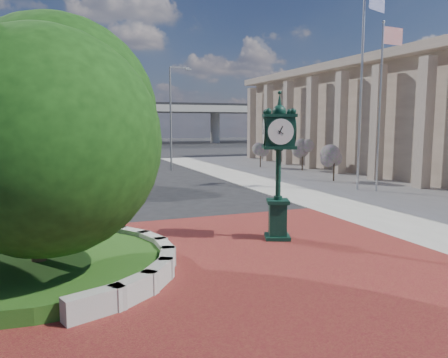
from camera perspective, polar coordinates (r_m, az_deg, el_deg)
ground at (r=12.98m, az=0.08°, el=-9.81°), size 200.00×200.00×0.00m
plaza at (r=12.09m, az=1.82°, el=-11.02°), size 12.00×12.00×0.04m
sidewalk at (r=29.98m, az=22.28°, el=-0.54°), size 20.00×50.00×0.04m
planter_wall at (r=12.23m, az=-12.02°, el=-9.73°), size 2.96×6.77×0.54m
grass_bed at (r=12.13m, az=-22.95°, el=-10.64°), size 6.10×6.10×0.40m
overpass at (r=81.73m, az=-18.26°, el=8.83°), size 90.00×12.00×7.50m
tree_planter at (r=11.58m, az=-23.82°, el=6.23°), size 5.20×5.20×6.33m
tree_street at (r=29.58m, az=-20.22°, el=5.72°), size 4.40×4.40×5.45m
post_clock at (r=14.20m, az=7.13°, el=2.38°), size 1.23×1.23×4.76m
parked_car at (r=47.65m, az=-14.75°, el=3.33°), size 2.34×4.51×1.47m
flagpole_a at (r=25.72m, az=19.69°, el=8.98°), size 1.46×0.17×9.30m
flagpole_b at (r=26.02m, az=17.49°, el=11.54°), size 1.74×0.62×11.50m
street_lamp_near at (r=35.55m, az=-6.69°, el=8.90°), size 1.86×0.38×8.28m
street_lamp_far at (r=50.50m, az=-20.26°, el=9.21°), size 2.16×1.01×10.08m
shrub_near at (r=29.54m, az=14.20°, el=2.74°), size 1.20×1.20×2.20m
shrub_mid at (r=35.65m, az=10.23°, el=3.59°), size 1.20×1.20×2.20m
shrub_far at (r=37.86m, az=4.79°, el=3.89°), size 1.20×1.20×2.20m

